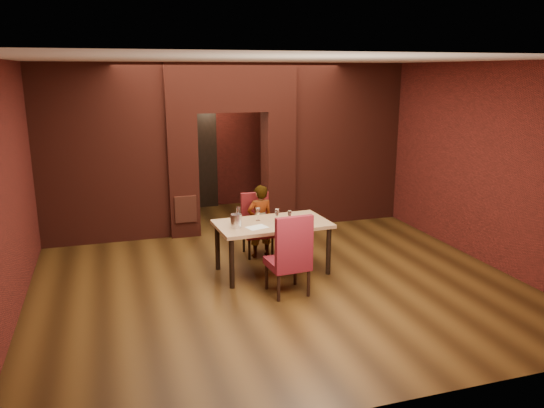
# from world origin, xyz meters

# --- Properties ---
(floor) EXTENTS (8.00, 8.00, 0.00)m
(floor) POSITION_xyz_m (0.00, 0.00, 0.00)
(floor) COLOR #462C11
(floor) RESTS_ON ground
(ceiling) EXTENTS (7.00, 8.00, 0.04)m
(ceiling) POSITION_xyz_m (0.00, 0.00, 3.20)
(ceiling) COLOR silver
(ceiling) RESTS_ON ground
(wall_back) EXTENTS (7.00, 0.04, 3.20)m
(wall_back) POSITION_xyz_m (0.00, 4.00, 1.60)
(wall_back) COLOR maroon
(wall_back) RESTS_ON ground
(wall_front) EXTENTS (7.00, 0.04, 3.20)m
(wall_front) POSITION_xyz_m (0.00, -4.00, 1.60)
(wall_front) COLOR maroon
(wall_front) RESTS_ON ground
(wall_left) EXTENTS (0.04, 8.00, 3.20)m
(wall_left) POSITION_xyz_m (-3.50, 0.00, 1.60)
(wall_left) COLOR maroon
(wall_left) RESTS_ON ground
(wall_right) EXTENTS (0.04, 8.00, 3.20)m
(wall_right) POSITION_xyz_m (3.50, 0.00, 1.60)
(wall_right) COLOR maroon
(wall_right) RESTS_ON ground
(pillar_left) EXTENTS (0.55, 0.55, 2.30)m
(pillar_left) POSITION_xyz_m (-0.95, 2.00, 1.15)
(pillar_left) COLOR maroon
(pillar_left) RESTS_ON ground
(pillar_right) EXTENTS (0.55, 0.55, 2.30)m
(pillar_right) POSITION_xyz_m (0.95, 2.00, 1.15)
(pillar_right) COLOR maroon
(pillar_right) RESTS_ON ground
(lintel) EXTENTS (2.45, 0.55, 0.90)m
(lintel) POSITION_xyz_m (0.00, 2.00, 2.75)
(lintel) COLOR maroon
(lintel) RESTS_ON ground
(wing_wall_left) EXTENTS (2.28, 0.35, 3.20)m
(wing_wall_left) POSITION_xyz_m (-2.36, 2.00, 1.60)
(wing_wall_left) COLOR maroon
(wing_wall_left) RESTS_ON ground
(wing_wall_right) EXTENTS (2.28, 0.35, 3.20)m
(wing_wall_right) POSITION_xyz_m (2.36, 2.00, 1.60)
(wing_wall_right) COLOR maroon
(wing_wall_right) RESTS_ON ground
(vent_panel) EXTENTS (0.40, 0.03, 0.50)m
(vent_panel) POSITION_xyz_m (-0.95, 1.71, 0.55)
(vent_panel) COLOR #A84830
(vent_panel) RESTS_ON ground
(rear_door) EXTENTS (0.90, 0.08, 2.10)m
(rear_door) POSITION_xyz_m (-0.40, 3.94, 1.05)
(rear_door) COLOR black
(rear_door) RESTS_ON ground
(rear_door_frame) EXTENTS (1.02, 0.04, 2.22)m
(rear_door_frame) POSITION_xyz_m (-0.40, 3.90, 1.05)
(rear_door_frame) COLOR black
(rear_door_frame) RESTS_ON ground
(dining_table) EXTENTS (1.76, 1.05, 0.80)m
(dining_table) POSITION_xyz_m (0.06, -0.43, 0.40)
(dining_table) COLOR tan
(dining_table) RESTS_ON ground
(chair_far) EXTENTS (0.48, 0.48, 1.04)m
(chair_far) POSITION_xyz_m (0.07, 0.40, 0.52)
(chair_far) COLOR maroon
(chair_far) RESTS_ON ground
(chair_near) EXTENTS (0.57, 0.57, 1.18)m
(chair_near) POSITION_xyz_m (0.02, -1.26, 0.59)
(chair_near) COLOR maroon
(chair_near) RESTS_ON ground
(person_seated) EXTENTS (0.47, 0.33, 1.23)m
(person_seated) POSITION_xyz_m (0.08, 0.31, 0.62)
(person_seated) COLOR white
(person_seated) RESTS_ON ground
(wine_glass_a) EXTENTS (0.08, 0.08, 0.20)m
(wine_glass_a) POSITION_xyz_m (-0.12, -0.27, 0.90)
(wine_glass_a) COLOR white
(wine_glass_a) RESTS_ON dining_table
(wine_glass_b) EXTENTS (0.08, 0.08, 0.20)m
(wine_glass_b) POSITION_xyz_m (0.14, -0.42, 0.90)
(wine_glass_b) COLOR white
(wine_glass_b) RESTS_ON dining_table
(wine_glass_c) EXTENTS (0.07, 0.07, 0.18)m
(wine_glass_c) POSITION_xyz_m (0.32, -0.51, 0.89)
(wine_glass_c) COLOR white
(wine_glass_c) RESTS_ON dining_table
(tasting_sheet) EXTENTS (0.35, 0.30, 0.00)m
(tasting_sheet) POSITION_xyz_m (-0.23, -0.62, 0.80)
(tasting_sheet) COLOR silver
(tasting_sheet) RESTS_ON dining_table
(wine_bucket) EXTENTS (0.17, 0.17, 0.20)m
(wine_bucket) POSITION_xyz_m (-0.53, -0.53, 0.90)
(wine_bucket) COLOR silver
(wine_bucket) RESTS_ON dining_table
(water_bottle) EXTENTS (0.06, 0.06, 0.26)m
(water_bottle) POSITION_xyz_m (-0.44, -0.33, 0.93)
(water_bottle) COLOR white
(water_bottle) RESTS_ON dining_table
(potted_plant) EXTENTS (0.44, 0.40, 0.43)m
(potted_plant) POSITION_xyz_m (0.88, 0.53, 0.21)
(potted_plant) COLOR #3A682B
(potted_plant) RESTS_ON ground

